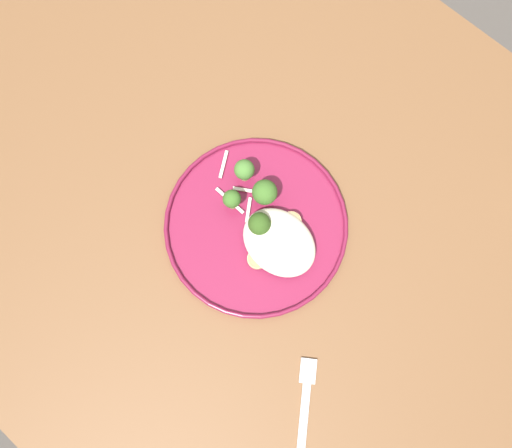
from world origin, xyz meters
name	(u,v)px	position (x,y,z in m)	size (l,w,h in m)	color
ground	(248,256)	(0.00, 0.00, 0.00)	(6.00, 6.00, 0.00)	#47423D
wooden_dining_table	(241,205)	(0.00, 0.00, 0.66)	(1.40, 1.00, 0.74)	brown
dinner_plate	(256,225)	(-0.06, 0.02, 0.75)	(0.29, 0.29, 0.02)	maroon
noodle_bed	(279,242)	(-0.10, 0.02, 0.77)	(0.12, 0.10, 0.03)	beige
seared_scallop_tilted_round	(279,243)	(-0.10, 0.02, 0.76)	(0.03, 0.03, 0.01)	#DBB77A
seared_scallop_half_hidden	(291,222)	(-0.10, -0.01, 0.76)	(0.03, 0.03, 0.02)	#DBB77A
seared_scallop_front_small	(257,259)	(-0.09, 0.06, 0.76)	(0.03, 0.03, 0.02)	#DBB77A
seared_scallop_rear_pale	(304,251)	(-0.14, 0.01, 0.76)	(0.02, 0.02, 0.02)	beige
broccoli_floret_front_edge	(244,170)	(0.01, -0.02, 0.78)	(0.03, 0.03, 0.05)	#89A356
broccoli_floret_rear_charred	(265,192)	(-0.04, -0.02, 0.79)	(0.04, 0.04, 0.06)	#7A994C
broccoli_floret_left_leaning	(232,200)	(-0.01, 0.02, 0.78)	(0.03, 0.03, 0.05)	#7A994C
broccoli_floret_tall_stalk	(259,224)	(-0.06, 0.02, 0.78)	(0.04, 0.04, 0.05)	#7A994C
onion_sliver_curled_piece	(248,210)	(-0.03, 0.01, 0.75)	(0.04, 0.01, 0.00)	silver
onion_sliver_short_strip	(247,190)	(-0.01, -0.01, 0.75)	(0.05, 0.01, 0.00)	silver
onion_sliver_pale_crescent	(224,164)	(0.05, -0.01, 0.75)	(0.05, 0.01, 0.00)	silver
onion_sliver_long_sliver	(232,202)	(0.00, 0.02, 0.75)	(0.06, 0.01, 0.00)	silver
dinner_fork	(304,418)	(-0.30, 0.19, 0.74)	(0.12, 0.16, 0.00)	silver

